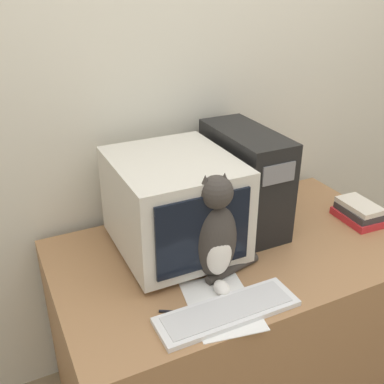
% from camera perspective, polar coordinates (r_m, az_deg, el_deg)
% --- Properties ---
extents(wall_back, '(7.00, 0.05, 2.50)m').
position_cam_1_polar(wall_back, '(1.95, -0.85, 11.65)').
color(wall_back, beige).
rests_on(wall_back, ground_plane).
extents(desk, '(1.40, 0.80, 0.77)m').
position_cam_1_polar(desk, '(2.01, 5.22, -16.41)').
color(desk, '#9E7047').
rests_on(desk, ground_plane).
extents(crt_monitor, '(0.42, 0.49, 0.37)m').
position_cam_1_polar(crt_monitor, '(1.66, -2.30, -1.57)').
color(crt_monitor, beige).
rests_on(crt_monitor, desk).
extents(computer_tower, '(0.20, 0.45, 0.41)m').
position_cam_1_polar(computer_tower, '(1.85, 6.66, 1.65)').
color(computer_tower, black).
rests_on(computer_tower, desk).
extents(keyboard, '(0.47, 0.14, 0.02)m').
position_cam_1_polar(keyboard, '(1.46, 4.54, -14.87)').
color(keyboard, silver).
rests_on(keyboard, desk).
extents(cat, '(0.28, 0.26, 0.40)m').
position_cam_1_polar(cat, '(1.53, 2.73, -5.30)').
color(cat, '#38332D').
rests_on(cat, desk).
extents(book_stack, '(0.15, 0.21, 0.08)m').
position_cam_1_polar(book_stack, '(2.06, 20.39, -2.42)').
color(book_stack, red).
rests_on(book_stack, desk).
extents(pen, '(0.12, 0.08, 0.01)m').
position_cam_1_polar(pen, '(1.47, -1.45, -14.99)').
color(pen, black).
rests_on(pen, desk).
extents(paper_sheet, '(0.26, 0.33, 0.00)m').
position_cam_1_polar(paper_sheet, '(1.50, 3.73, -14.13)').
color(paper_sheet, white).
rests_on(paper_sheet, desk).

